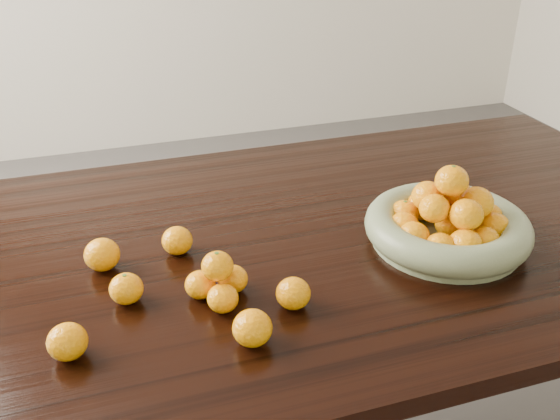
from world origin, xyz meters
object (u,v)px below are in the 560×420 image
object	(u,v)px
fruit_bowl	(448,224)
orange_pyramid	(218,282)
dining_table	(279,273)
loose_orange_0	(126,289)

from	to	relation	value
fruit_bowl	orange_pyramid	xyz separation A→B (m)	(-0.50, -0.05, -0.01)
dining_table	orange_pyramid	distance (m)	0.27
fruit_bowl	dining_table	bearing A→B (deg)	159.01
fruit_bowl	orange_pyramid	distance (m)	0.50
fruit_bowl	loose_orange_0	distance (m)	0.66
dining_table	loose_orange_0	size ratio (longest dim) A/B	32.60
dining_table	fruit_bowl	distance (m)	0.37
orange_pyramid	loose_orange_0	size ratio (longest dim) A/B	1.91
loose_orange_0	fruit_bowl	bearing A→B (deg)	0.14
dining_table	fruit_bowl	xyz separation A→B (m)	(0.33, -0.13, 0.13)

